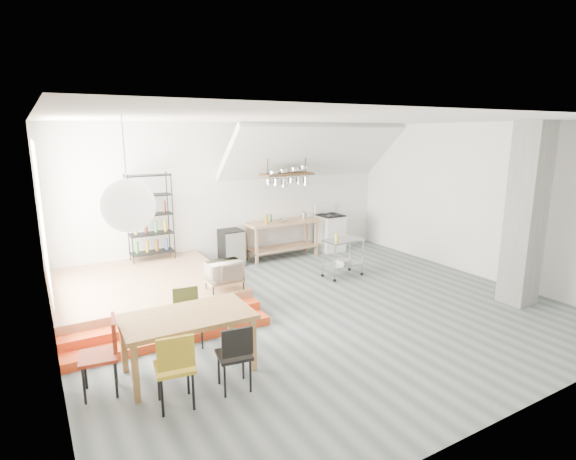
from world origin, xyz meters
TOP-DOWN VIEW (x-y plane):
  - floor at (0.00, 0.00)m, footprint 8.00×8.00m
  - wall_back at (0.00, 3.50)m, footprint 8.00×0.04m
  - wall_left at (-4.00, 0.00)m, footprint 0.04×7.00m
  - wall_right at (4.00, 0.00)m, footprint 0.04×7.00m
  - ceiling at (0.00, 0.00)m, footprint 8.00×7.00m
  - slope_ceiling at (1.80, 2.90)m, footprint 4.40×1.44m
  - window_pane at (-3.98, 1.50)m, footprint 0.02×2.50m
  - platform at (-2.50, 2.00)m, footprint 3.00×3.00m
  - step_lower at (-2.50, 0.05)m, footprint 3.00×0.35m
  - step_upper at (-2.50, 0.40)m, footprint 3.00×0.35m
  - concrete_column at (3.30, -1.50)m, footprint 0.50×0.50m
  - kitchen_counter at (1.10, 3.15)m, footprint 1.80×0.60m
  - stove at (2.50, 3.16)m, footprint 0.60×0.60m
  - pot_rack at (1.13, 2.92)m, footprint 1.20×0.50m
  - wire_shelving at (-2.00, 3.20)m, footprint 0.88×0.38m
  - microwave_shelf at (-1.40, 0.75)m, footprint 0.60×0.40m
  - paper_lantern at (-3.15, -0.82)m, footprint 0.60×0.60m
  - dining_table at (-2.55, -0.83)m, footprint 1.63×0.94m
  - chair_mustard at (-2.93, -1.55)m, footprint 0.47×0.47m
  - chair_black at (-2.22, -1.56)m, footprint 0.44×0.44m
  - chair_olive at (-2.33, -0.11)m, footprint 0.43×0.43m
  - chair_red at (-3.54, -0.82)m, footprint 0.48×0.48m
  - rolling_cart at (1.48, 1.26)m, footprint 0.85×0.52m
  - mini_fridge at (-0.23, 3.20)m, footprint 0.49×0.49m
  - microwave at (-1.40, 0.75)m, footprint 0.59×0.41m
  - bowl at (1.06, 3.10)m, footprint 0.27×0.27m

SIDE VIEW (x-z plane):
  - floor at x=0.00m, z-range 0.00..0.00m
  - step_lower at x=-2.50m, z-range 0.00..0.13m
  - step_upper at x=-2.50m, z-range 0.00..0.27m
  - platform at x=-2.50m, z-range 0.00..0.40m
  - mini_fridge at x=-0.23m, z-range 0.00..0.83m
  - stove at x=2.50m, z-range -0.11..1.07m
  - chair_olive at x=-2.33m, z-range 0.08..0.92m
  - chair_black at x=-2.22m, z-range 0.08..0.92m
  - rolling_cart at x=1.48m, z-range 0.12..0.93m
  - chair_mustard at x=-2.93m, z-range 0.09..1.00m
  - microwave_shelf at x=-1.40m, z-range 0.46..0.63m
  - chair_red at x=-3.54m, z-range 0.09..1.01m
  - kitchen_counter at x=1.10m, z-range 0.17..1.08m
  - dining_table at x=-2.55m, z-range 0.30..1.07m
  - microwave at x=-1.40m, z-range 0.56..0.88m
  - bowl at x=1.06m, z-range 0.91..0.97m
  - wire_shelving at x=-2.00m, z-range 0.43..2.23m
  - wall_back at x=0.00m, z-range 0.00..3.20m
  - wall_left at x=-4.00m, z-range 0.00..3.20m
  - wall_right at x=4.00m, z-range 0.00..3.20m
  - concrete_column at x=3.30m, z-range 0.00..3.20m
  - window_pane at x=-3.98m, z-range 0.70..2.90m
  - pot_rack at x=1.13m, z-range 1.26..2.69m
  - paper_lantern at x=-3.15m, z-range 1.90..2.50m
  - slope_ceiling at x=1.80m, z-range 1.89..3.21m
  - ceiling at x=0.00m, z-range 3.19..3.21m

